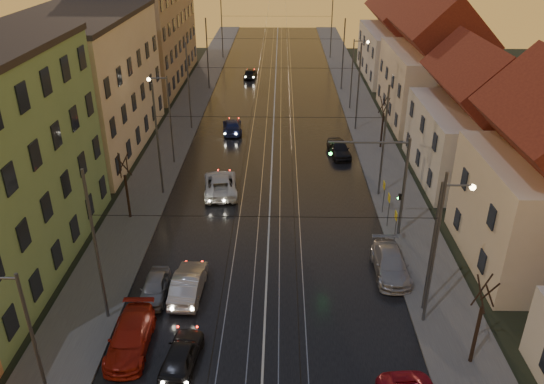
# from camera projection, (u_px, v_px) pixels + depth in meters

# --- Properties ---
(road) EXTENTS (16.00, 120.00, 0.04)m
(road) POSITION_uv_depth(u_px,v_px,m) (273.00, 126.00, 56.58)
(road) COLOR black
(road) RESTS_ON ground
(sidewalk_left) EXTENTS (4.00, 120.00, 0.15)m
(sidewalk_left) POSITION_uv_depth(u_px,v_px,m) (180.00, 125.00, 56.71)
(sidewalk_left) COLOR #4C4C4C
(sidewalk_left) RESTS_ON ground
(sidewalk_right) EXTENTS (4.00, 120.00, 0.15)m
(sidewalk_right) POSITION_uv_depth(u_px,v_px,m) (367.00, 126.00, 56.40)
(sidewalk_right) COLOR #4C4C4C
(sidewalk_right) RESTS_ON ground
(tram_rail_0) EXTENTS (0.06, 120.00, 0.03)m
(tram_rail_0) POSITION_uv_depth(u_px,v_px,m) (253.00, 126.00, 56.60)
(tram_rail_0) COLOR gray
(tram_rail_0) RESTS_ON road
(tram_rail_1) EXTENTS (0.06, 120.00, 0.03)m
(tram_rail_1) POSITION_uv_depth(u_px,v_px,m) (266.00, 126.00, 56.58)
(tram_rail_1) COLOR gray
(tram_rail_1) RESTS_ON road
(tram_rail_2) EXTENTS (0.06, 120.00, 0.03)m
(tram_rail_2) POSITION_uv_depth(u_px,v_px,m) (281.00, 126.00, 56.55)
(tram_rail_2) COLOR gray
(tram_rail_2) RESTS_ON road
(tram_rail_3) EXTENTS (0.06, 120.00, 0.03)m
(tram_rail_3) POSITION_uv_depth(u_px,v_px,m) (294.00, 126.00, 56.53)
(tram_rail_3) COLOR gray
(tram_rail_3) RESTS_ON road
(apartment_left_2) EXTENTS (10.00, 20.00, 12.00)m
(apartment_left_2) POSITION_uv_depth(u_px,v_px,m) (83.00, 86.00, 48.80)
(apartment_left_2) COLOR beige
(apartment_left_2) RESTS_ON ground
(apartment_left_3) EXTENTS (10.00, 24.00, 14.00)m
(apartment_left_3) POSITION_uv_depth(u_px,v_px,m) (143.00, 28.00, 69.74)
(apartment_left_3) COLOR #9D7D65
(apartment_left_3) RESTS_ON ground
(house_right_2) EXTENTS (9.18, 12.24, 9.20)m
(house_right_2) POSITION_uv_depth(u_px,v_px,m) (478.00, 124.00, 43.52)
(house_right_2) COLOR beige
(house_right_2) RESTS_ON ground
(house_right_3) EXTENTS (9.18, 14.28, 11.50)m
(house_right_3) POSITION_uv_depth(u_px,v_px,m) (433.00, 66.00, 56.37)
(house_right_3) COLOR beige
(house_right_3) RESTS_ON ground
(house_right_4) EXTENTS (9.18, 16.32, 10.00)m
(house_right_4) POSITION_uv_depth(u_px,v_px,m) (399.00, 40.00, 72.76)
(house_right_4) COLOR beige
(house_right_4) RESTS_ON ground
(catenary_pole_l_1) EXTENTS (0.16, 0.16, 9.00)m
(catenary_pole_l_1) POSITION_uv_depth(u_px,v_px,m) (96.00, 249.00, 27.05)
(catenary_pole_l_1) COLOR #595B60
(catenary_pole_l_1) RESTS_ON ground
(catenary_pole_r_1) EXTENTS (0.16, 0.16, 9.00)m
(catenary_pole_r_1) POSITION_uv_depth(u_px,v_px,m) (434.00, 252.00, 26.78)
(catenary_pole_r_1) COLOR #595B60
(catenary_pole_r_1) RESTS_ON ground
(catenary_pole_l_2) EXTENTS (0.16, 0.16, 9.00)m
(catenary_pole_l_2) POSITION_uv_depth(u_px,v_px,m) (158.00, 141.00, 40.42)
(catenary_pole_l_2) COLOR #595B60
(catenary_pole_l_2) RESTS_ON ground
(catenary_pole_r_2) EXTENTS (0.16, 0.16, 9.00)m
(catenary_pole_r_2) POSITION_uv_depth(u_px,v_px,m) (384.00, 143.00, 40.15)
(catenary_pole_r_2) COLOR #595B60
(catenary_pole_r_2) RESTS_ON ground
(catenary_pole_l_3) EXTENTS (0.16, 0.16, 9.00)m
(catenary_pole_l_3) POSITION_uv_depth(u_px,v_px,m) (189.00, 87.00, 53.79)
(catenary_pole_l_3) COLOR #595B60
(catenary_pole_l_3) RESTS_ON ground
(catenary_pole_r_3) EXTENTS (0.16, 0.16, 9.00)m
(catenary_pole_r_3) POSITION_uv_depth(u_px,v_px,m) (358.00, 88.00, 53.52)
(catenary_pole_r_3) COLOR #595B60
(catenary_pole_r_3) RESTS_ON ground
(catenary_pole_l_4) EXTENTS (0.16, 0.16, 9.00)m
(catenary_pole_l_4) POSITION_uv_depth(u_px,v_px,m) (207.00, 55.00, 67.17)
(catenary_pole_l_4) COLOR #595B60
(catenary_pole_l_4) RESTS_ON ground
(catenary_pole_r_4) EXTENTS (0.16, 0.16, 9.00)m
(catenary_pole_r_4) POSITION_uv_depth(u_px,v_px,m) (343.00, 55.00, 66.90)
(catenary_pole_r_4) COLOR #595B60
(catenary_pole_r_4) RESTS_ON ground
(catenary_pole_l_5) EXTENTS (0.16, 0.16, 9.00)m
(catenary_pole_l_5) POSITION_uv_depth(u_px,v_px,m) (222.00, 29.00, 83.21)
(catenary_pole_l_5) COLOR #595B60
(catenary_pole_l_5) RESTS_ON ground
(catenary_pole_r_5) EXTENTS (0.16, 0.16, 9.00)m
(catenary_pole_r_5) POSITION_uv_depth(u_px,v_px,m) (331.00, 30.00, 82.94)
(catenary_pole_r_5) COLOR #595B60
(catenary_pole_r_5) RESTS_ON ground
(street_lamp_0) EXTENTS (1.75, 0.32, 8.00)m
(street_lamp_0) POSITION_uv_depth(u_px,v_px,m) (26.00, 339.00, 20.64)
(street_lamp_0) COLOR #595B60
(street_lamp_0) RESTS_ON ground
(street_lamp_1) EXTENTS (1.75, 0.32, 8.00)m
(street_lamp_1) POSITION_uv_depth(u_px,v_px,m) (440.00, 236.00, 27.49)
(street_lamp_1) COLOR #595B60
(street_lamp_1) RESTS_ON ground
(street_lamp_2) EXTENTS (1.75, 0.32, 8.00)m
(street_lamp_2) POSITION_uv_depth(u_px,v_px,m) (166.00, 112.00, 45.61)
(street_lamp_2) COLOR #595B60
(street_lamp_2) RESTS_ON ground
(street_lamp_3) EXTENTS (1.75, 0.32, 8.00)m
(street_lamp_3) POSITION_uv_depth(u_px,v_px,m) (355.00, 67.00, 59.58)
(street_lamp_3) COLOR #595B60
(street_lamp_3) RESTS_ON ground
(traffic_light_mast) EXTENTS (5.30, 0.32, 7.20)m
(traffic_light_mast) POSITION_uv_depth(u_px,v_px,m) (390.00, 175.00, 34.77)
(traffic_light_mast) COLOR #595B60
(traffic_light_mast) RESTS_ON ground
(bare_tree_0) EXTENTS (1.09, 1.09, 5.11)m
(bare_tree_0) POSITION_uv_depth(u_px,v_px,m) (127.00, 188.00, 37.80)
(bare_tree_0) COLOR black
(bare_tree_0) RESTS_ON ground
(bare_tree_1) EXTENTS (1.09, 1.09, 5.11)m
(bare_tree_1) POSITION_uv_depth(u_px,v_px,m) (478.00, 324.00, 24.99)
(bare_tree_1) COLOR black
(bare_tree_1) RESTS_ON ground
(bare_tree_2) EXTENTS (1.09, 1.09, 5.11)m
(bare_tree_2) POSITION_uv_depth(u_px,v_px,m) (383.00, 124.00, 49.95)
(bare_tree_2) COLOR black
(bare_tree_2) RESTS_ON ground
(driving_car_0) EXTENTS (1.96, 3.95, 1.30)m
(driving_car_0) POSITION_uv_depth(u_px,v_px,m) (182.00, 354.00, 25.76)
(driving_car_0) COLOR black
(driving_car_0) RESTS_ON ground
(driving_car_1) EXTENTS (1.73, 4.58, 1.49)m
(driving_car_1) POSITION_uv_depth(u_px,v_px,m) (188.00, 283.00, 30.67)
(driving_car_1) COLOR #A5A5AB
(driving_car_1) RESTS_ON ground
(driving_car_2) EXTENTS (3.18, 5.76, 1.53)m
(driving_car_2) POSITION_uv_depth(u_px,v_px,m) (220.00, 184.00, 42.32)
(driving_car_2) COLOR silver
(driving_car_2) RESTS_ON ground
(driving_car_3) EXTENTS (2.39, 4.82, 1.35)m
(driving_car_3) POSITION_uv_depth(u_px,v_px,m) (232.00, 126.00, 54.69)
(driving_car_3) COLOR #1A214E
(driving_car_3) RESTS_ON ground
(driving_car_4) EXTENTS (1.90, 4.07, 1.35)m
(driving_car_4) POSITION_uv_depth(u_px,v_px,m) (250.00, 73.00, 73.90)
(driving_car_4) COLOR black
(driving_car_4) RESTS_ON ground
(parked_left_2) EXTENTS (2.08, 4.85, 1.39)m
(parked_left_2) POSITION_uv_depth(u_px,v_px,m) (130.00, 337.00, 26.76)
(parked_left_2) COLOR #A21D10
(parked_left_2) RESTS_ON ground
(parked_left_3) EXTENTS (1.48, 3.64, 1.24)m
(parked_left_3) POSITION_uv_depth(u_px,v_px,m) (155.00, 287.00, 30.55)
(parked_left_3) COLOR gray
(parked_left_3) RESTS_ON ground
(parked_right_1) EXTENTS (1.98, 4.86, 1.41)m
(parked_right_1) POSITION_uv_depth(u_px,v_px,m) (391.00, 264.00, 32.50)
(parked_right_1) COLOR #A09FA5
(parked_right_1) RESTS_ON ground
(parked_right_2) EXTENTS (2.27, 4.42, 1.44)m
(parked_right_2) POSITION_uv_depth(u_px,v_px,m) (339.00, 149.00, 49.10)
(parked_right_2) COLOR black
(parked_right_2) RESTS_ON ground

